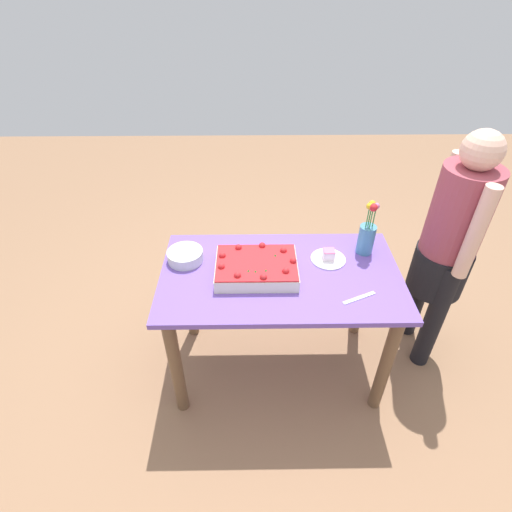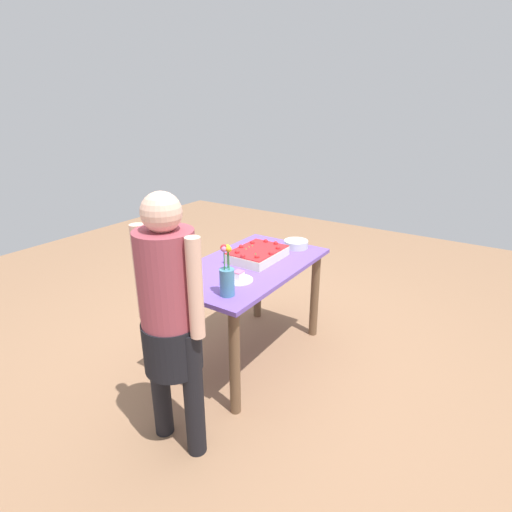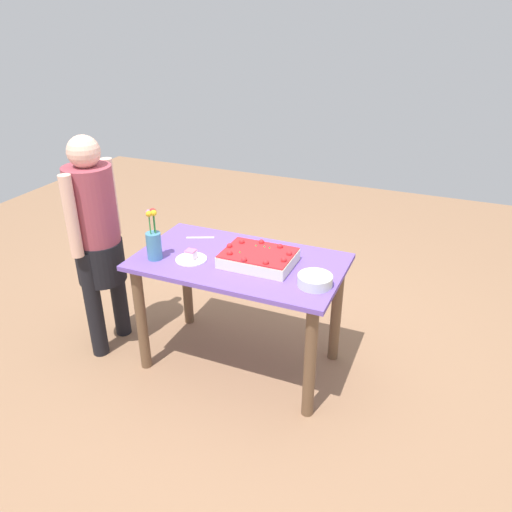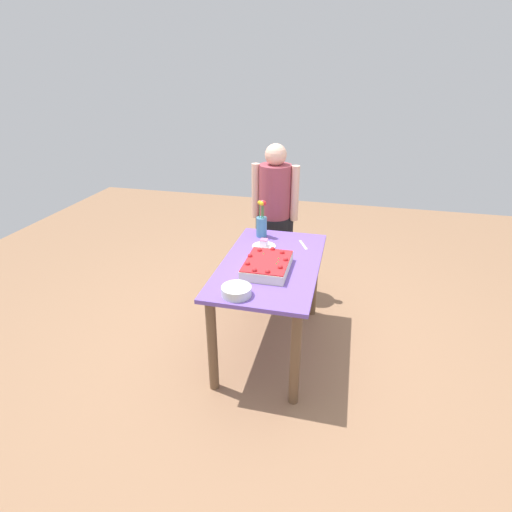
% 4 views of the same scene
% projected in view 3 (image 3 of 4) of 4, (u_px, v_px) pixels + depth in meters
% --- Properties ---
extents(ground_plane, '(8.00, 8.00, 0.00)m').
position_uv_depth(ground_plane, '(241.00, 361.00, 3.40)').
color(ground_plane, '#936B4D').
extents(dining_table, '(1.28, 0.73, 0.78)m').
position_uv_depth(dining_table, '(239.00, 281.00, 3.12)').
color(dining_table, '#6F4EAF').
rests_on(dining_table, ground_plane).
extents(sheet_cake, '(0.43, 0.31, 0.10)m').
position_uv_depth(sheet_cake, '(258.00, 258.00, 2.99)').
color(sheet_cake, silver).
rests_on(sheet_cake, dining_table).
extents(serving_plate_with_slice, '(0.19, 0.19, 0.06)m').
position_uv_depth(serving_plate_with_slice, '(191.00, 257.00, 3.05)').
color(serving_plate_with_slice, white).
rests_on(serving_plate_with_slice, dining_table).
extents(cake_knife, '(0.18, 0.09, 0.00)m').
position_uv_depth(cake_knife, '(200.00, 238.00, 3.35)').
color(cake_knife, silver).
rests_on(cake_knife, dining_table).
extents(flower_vase, '(0.09, 0.09, 0.32)m').
position_uv_depth(flower_vase, '(154.00, 241.00, 3.02)').
color(flower_vase, teal).
rests_on(flower_vase, dining_table).
extents(fruit_bowl, '(0.20, 0.20, 0.06)m').
position_uv_depth(fruit_bowl, '(315.00, 280.00, 2.76)').
color(fruit_bowl, silver).
rests_on(fruit_bowl, dining_table).
extents(person_standing, '(0.31, 0.45, 1.49)m').
position_uv_depth(person_standing, '(96.00, 234.00, 3.21)').
color(person_standing, black).
rests_on(person_standing, ground_plane).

